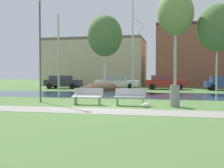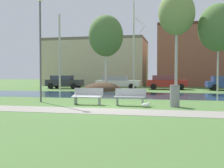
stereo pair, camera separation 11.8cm
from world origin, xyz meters
The scene contains 19 objects.
ground_plane centered at (0.00, 10.00, 0.00)m, with size 120.00×120.00×0.00m, color #476B33.
paved_path_strip centered at (0.00, -1.71, 0.01)m, with size 60.00×1.96×0.01m, color gray.
river_band centered at (0.00, 7.80, 0.00)m, with size 80.00×6.68×0.01m, color #284256.
soil_mound centered at (-3.50, 12.90, 0.00)m, with size 3.96×3.32×1.63m, color #423021.
bench_left centered at (-1.13, 0.68, 0.47)m, with size 1.60×0.56×0.87m.
bench_right centered at (1.13, 0.68, 0.47)m, with size 1.60×0.56×0.87m.
trash_bin centered at (3.36, 0.61, 0.56)m, with size 0.50×0.50×1.08m.
seagull centered at (2.00, 0.02, 0.13)m, with size 0.46×0.17×0.27m.
streetlamp centered at (-4.22, 1.44, 4.00)m, with size 0.32×0.32×6.11m.
birch_far_left centered at (-8.04, 13.08, 3.89)m, with size 1.12×1.98×7.72m.
birch_left centered at (-3.29, 13.44, 5.42)m, with size 3.42×3.42×7.48m.
birch_center_left centered at (-0.43, 13.02, 4.35)m, with size 1.15×1.94×8.55m.
birch_center centered at (3.51, 12.50, 7.08)m, with size 3.27×3.27×9.12m.
birch_center_right centered at (7.16, 13.05, 5.79)m, with size 3.56×3.56×7.93m.
parked_van_nearest_dark centered at (-8.83, 16.07, 0.79)m, with size 4.09×2.14×1.48m.
parked_sedan_second_white centered at (-2.73, 16.45, 0.75)m, with size 4.82×2.18×1.40m.
parked_hatch_third_red centered at (2.50, 16.84, 0.80)m, with size 4.28×2.24×1.51m.
building_beige_block centered at (-7.87, 26.95, 3.38)m, with size 14.28×8.47×6.76m.
building_brick_low centered at (6.23, 26.43, 4.13)m, with size 10.11×7.29×8.27m.
Camera 2 is at (3.31, -13.26, 1.59)m, focal length 44.33 mm.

